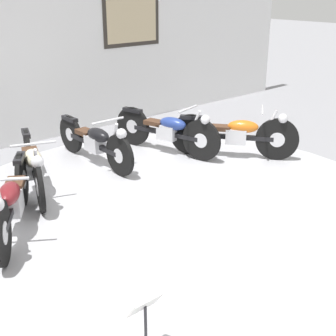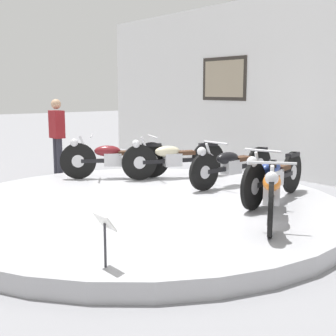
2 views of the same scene
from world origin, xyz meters
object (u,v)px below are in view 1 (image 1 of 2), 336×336
motorcycle_maroon (12,200)px  motorcycle_orange (236,133)px  info_placard_front_left (145,313)px  motorcycle_cream (33,164)px  motorcycle_blue (168,130)px  motorcycle_black (95,141)px

motorcycle_maroon → motorcycle_orange: size_ratio=1.07×
motorcycle_orange → info_placard_front_left: size_ratio=3.15×
motorcycle_cream → info_placard_front_left: 3.36m
motorcycle_maroon → motorcycle_orange: bearing=0.0°
motorcycle_blue → motorcycle_orange: motorcycle_orange is taller
motorcycle_maroon → motorcycle_cream: (0.67, 0.87, -0.01)m
motorcycle_maroon → motorcycle_cream: 1.10m
motorcycle_maroon → info_placard_front_left: 2.41m
motorcycle_black → info_placard_front_left: bearing=-117.5°
motorcycle_maroon → motorcycle_black: size_ratio=0.88×
motorcycle_cream → motorcycle_blue: 2.34m
motorcycle_cream → info_placard_front_left: bearing=-102.3°
motorcycle_orange → motorcycle_black: bearing=146.8°
motorcycle_maroon → info_placard_front_left: motorcycle_maroon is taller
motorcycle_orange → info_placard_front_left: (-3.73, -2.41, -0.03)m
motorcycle_black → motorcycle_blue: motorcycle_blue is taller
motorcycle_orange → motorcycle_maroon: bearing=-180.0°
motorcycle_cream → motorcycle_blue: (2.34, -0.00, 0.01)m
motorcycle_cream → motorcycle_black: (1.17, 0.34, -0.01)m
info_placard_front_left → motorcycle_cream: bearing=77.7°
info_placard_front_left → motorcycle_black: bearing=62.5°
motorcycle_cream → motorcycle_black: size_ratio=0.97×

